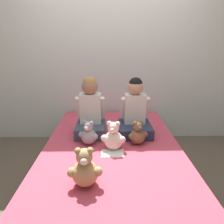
# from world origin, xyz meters

# --- Properties ---
(ground_plane) EXTENTS (14.00, 14.00, 0.00)m
(ground_plane) POSITION_xyz_m (0.00, 0.00, 0.00)
(ground_plane) COLOR brown
(wall_behind_bed) EXTENTS (8.00, 0.06, 2.50)m
(wall_behind_bed) POSITION_xyz_m (0.00, 1.09, 1.25)
(wall_behind_bed) COLOR silver
(wall_behind_bed) RESTS_ON ground_plane
(bed) EXTENTS (1.37, 2.03, 0.44)m
(bed) POSITION_xyz_m (0.00, 0.00, 0.22)
(bed) COLOR #2D2D33
(bed) RESTS_ON ground_plane
(child_on_left) EXTENTS (0.32, 0.38, 0.64)m
(child_on_left) POSITION_xyz_m (-0.24, 0.26, 0.70)
(child_on_left) COLOR #384251
(child_on_left) RESTS_ON bed
(child_on_right) EXTENTS (0.37, 0.39, 0.63)m
(child_on_right) POSITION_xyz_m (0.26, 0.25, 0.69)
(child_on_right) COLOR #282D47
(child_on_right) RESTS_ON bed
(teddy_bear_held_by_left_child) EXTENTS (0.20, 0.16, 0.25)m
(teddy_bear_held_by_left_child) POSITION_xyz_m (-0.24, -0.01, 0.55)
(teddy_bear_held_by_left_child) COLOR #939399
(teddy_bear_held_by_left_child) RESTS_ON bed
(teddy_bear_held_by_right_child) EXTENTS (0.20, 0.16, 0.25)m
(teddy_bear_held_by_right_child) POSITION_xyz_m (0.26, -0.01, 0.55)
(teddy_bear_held_by_right_child) COLOR brown
(teddy_bear_held_by_right_child) RESTS_ON bed
(teddy_bear_between_children) EXTENTS (0.24, 0.18, 0.29)m
(teddy_bear_between_children) POSITION_xyz_m (0.01, -0.11, 0.56)
(teddy_bear_between_children) COLOR silver
(teddy_bear_between_children) RESTS_ON bed
(teddy_bear_at_foot_of_bed) EXTENTS (0.25, 0.19, 0.30)m
(teddy_bear_at_foot_of_bed) POSITION_xyz_m (-0.20, -0.63, 0.57)
(teddy_bear_at_foot_of_bed) COLOR tan
(teddy_bear_at_foot_of_bed) RESTS_ON bed
(sign_card) EXTENTS (0.21, 0.15, 0.00)m
(sign_card) POSITION_xyz_m (0.00, -0.20, 0.44)
(sign_card) COLOR white
(sign_card) RESTS_ON bed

